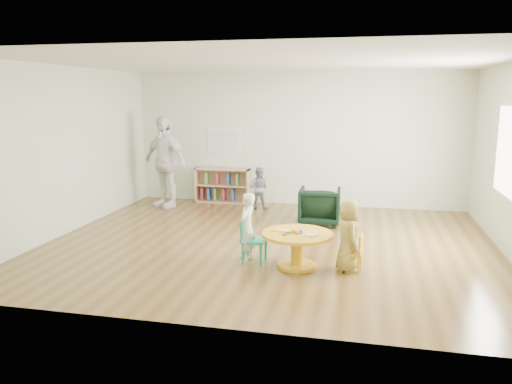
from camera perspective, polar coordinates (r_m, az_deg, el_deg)
room at (r=7.64m, az=1.74°, el=7.83°), size 7.10×7.00×2.80m
activity_table at (r=6.84m, az=4.73°, el=-5.87°), size 0.97×0.97×0.53m
kid_chair_left at (r=7.06m, az=-0.53°, el=-5.33°), size 0.35×0.35×0.61m
kid_chair_right at (r=6.80m, az=11.19°, el=-6.69°), size 0.31×0.31×0.51m
bookshelf at (r=10.97m, az=-3.87°, el=0.73°), size 1.20×0.30×0.75m
alphabet_poster at (r=10.95m, az=-3.69°, el=5.92°), size 0.74×0.01×0.54m
armchair at (r=9.14m, az=7.28°, el=-1.60°), size 0.74×0.76×0.67m
child_left at (r=7.00m, az=-1.06°, el=-4.08°), size 0.29×0.39×0.99m
child_right at (r=6.75m, az=10.45°, el=-4.92°), size 0.46×0.55×0.97m
toddler at (r=10.31m, az=0.30°, el=0.48°), size 0.44×0.36×0.87m
adult_caretaker at (r=10.54m, az=-10.39°, el=3.42°), size 1.22×0.88×1.92m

